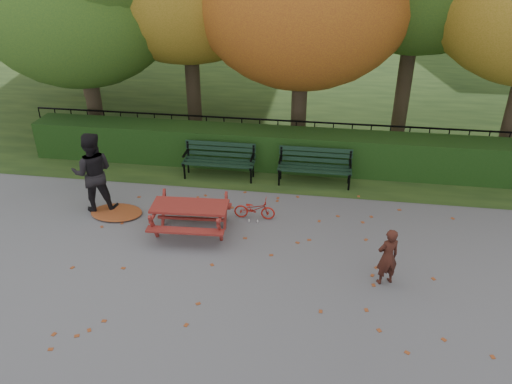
# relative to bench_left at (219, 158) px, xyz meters

# --- Properties ---
(ground) EXTENTS (90.00, 90.00, 0.00)m
(ground) POSITION_rel_bench_left_xyz_m (1.30, -3.70, -0.52)
(ground) COLOR slate
(ground) RESTS_ON ground
(grass_strip) EXTENTS (90.00, 90.00, 0.00)m
(grass_strip) POSITION_rel_bench_left_xyz_m (1.30, 10.30, -0.51)
(grass_strip) COLOR #1C3114
(grass_strip) RESTS_ON ground
(hedge) EXTENTS (13.00, 0.90, 1.00)m
(hedge) POSITION_rel_bench_left_xyz_m (1.30, 0.80, -0.02)
(hedge) COLOR black
(hedge) RESTS_ON ground
(iron_fence) EXTENTS (14.00, 0.04, 1.02)m
(iron_fence) POSITION_rel_bench_left_xyz_m (1.30, 1.60, 0.02)
(iron_fence) COLOR black
(iron_fence) RESTS_ON ground
(bench_left) EXTENTS (1.80, 0.57, 0.88)m
(bench_left) POSITION_rel_bench_left_xyz_m (0.00, 0.00, 0.00)
(bench_left) COLOR black
(bench_left) RESTS_ON ground
(bench_right) EXTENTS (1.80, 0.57, 0.88)m
(bench_right) POSITION_rel_bench_left_xyz_m (2.40, 0.00, 0.00)
(bench_right) COLOR black
(bench_right) RESTS_ON ground
(picnic_table) EXTENTS (1.62, 1.34, 0.76)m
(picnic_table) POSITION_rel_bench_left_xyz_m (-0.04, -2.67, -0.00)
(picnic_table) COLOR maroon
(picnic_table) RESTS_ON ground
(leaf_pile) EXTENTS (1.31, 1.04, 0.08)m
(leaf_pile) POSITION_rel_bench_left_xyz_m (-1.89, -2.18, -0.48)
(leaf_pile) COLOR brown
(leaf_pile) RESTS_ON ground
(leaf_scatter) EXTENTS (9.00, 5.70, 0.01)m
(leaf_scatter) POSITION_rel_bench_left_xyz_m (1.30, -3.40, -0.51)
(leaf_scatter) COLOR brown
(leaf_scatter) RESTS_ON ground
(child) EXTENTS (0.48, 0.41, 1.12)m
(child) POSITION_rel_bench_left_xyz_m (3.84, -3.74, 0.04)
(child) COLOR #391912
(child) RESTS_ON ground
(adult) EXTENTS (1.07, 0.93, 1.85)m
(adult) POSITION_rel_bench_left_xyz_m (-2.37, -2.04, 0.40)
(adult) COLOR black
(adult) RESTS_ON ground
(bicycle) EXTENTS (0.90, 0.32, 0.47)m
(bicycle) POSITION_rel_bench_left_xyz_m (1.18, -1.90, -0.28)
(bicycle) COLOR #AC190F
(bicycle) RESTS_ON ground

